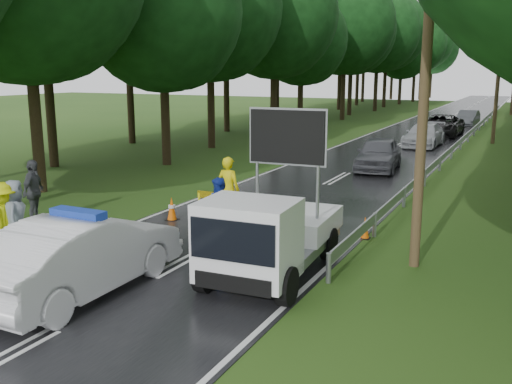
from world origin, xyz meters
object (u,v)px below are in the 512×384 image
Objects in this scene: work_truck at (268,235)px; barrier at (231,201)px; queue_car_fourth at (468,118)px; officer at (228,190)px; queue_car_second at (424,135)px; police_sedan at (81,256)px; civilian at (220,209)px; queue_car_first at (379,154)px; queue_car_third at (441,126)px.

work_truck is 4.77m from barrier.
work_truck is at bearing -87.40° from queue_car_fourth.
officer is 21.11m from queue_car_second.
police_sedan reaches higher than barrier.
work_truck reaches higher than barrier.
civilian is 0.43× the size of queue_car_fourth.
queue_car_second is at bearing -95.09° from police_sedan.
officer is at bearing -92.52° from queue_car_fourth.
queue_car_fourth is (0.14, 39.37, -0.34)m from work_truck.
police_sedan is 1.05× the size of queue_car_second.
work_truck is at bearing -91.54° from queue_car_first.
barrier is 0.40m from officer.
civilian reaches higher than queue_car_second.
barrier is at bearing -92.18° from queue_car_fourth.
work_truck is 1.05× the size of queue_car_first.
work_truck is at bearing -86.40° from queue_car_second.
queue_car_fourth is at bearing 80.15° from queue_car_first.
barrier is 11.61m from queue_car_first.
barrier is 27.25m from queue_car_third.
barrier is 35.78m from queue_car_fourth.
queue_car_fourth reaches higher than barrier.
officer reaches higher than police_sedan.
officer reaches higher than queue_car_third.
civilian is at bearing -91.23° from queue_car_fourth.
officer reaches higher than queue_car_first.
queue_car_third is at bearing 88.22° from work_truck.
queue_car_second is (0.41, 9.67, -0.07)m from queue_car_first.
barrier is (-2.97, 3.73, -0.29)m from work_truck.
officer reaches higher than queue_car_second.
barrier is at bearing -92.94° from queue_car_third.
police_sedan is 4.08m from work_truck.
queue_car_third is 1.35× the size of queue_car_fourth.
barrier is at bearing -94.06° from queue_car_second.
queue_car_second is at bearing -89.50° from queue_car_third.
barrier is 0.42× the size of queue_car_third.
work_truck is at bearing 132.21° from officer.
queue_car_third is at bearing 81.72° from barrier.
queue_car_second is 1.19× the size of queue_car_fourth.
police_sedan is at bearing -94.68° from civilian.
queue_car_first reaches higher than queue_car_second.
work_truck is at bearing -140.99° from police_sedan.
queue_car_fourth is at bearing -92.17° from officer.
civilian is 37.29m from queue_car_fourth.
civilian reaches higher than queue_car_third.
queue_car_first is at bearing -90.26° from queue_car_third.
queue_car_third is at bearing -93.31° from queue_car_fourth.
civilian is (0.68, -1.73, -0.16)m from officer.
queue_car_third is at bearing -91.91° from officer.
queue_car_second is (2.26, 27.48, -0.14)m from police_sedan.
work_truck reaches higher than civilian.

